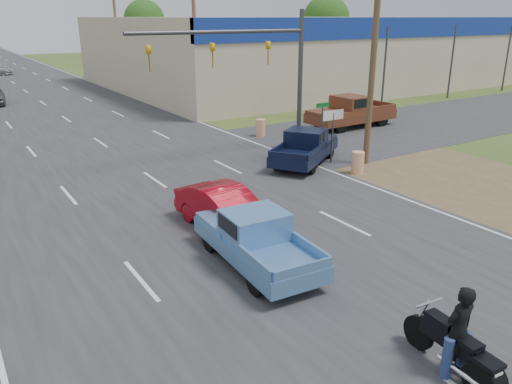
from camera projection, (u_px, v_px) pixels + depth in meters
main_road at (43, 103)px, 40.48m from camera, size 15.00×180.00×0.02m
cross_road at (138, 169)px, 23.03m from camera, size 120.00×10.00×0.02m
dirt_verge at (438, 174)px, 22.30m from camera, size 8.00×18.00×0.01m
big_box_store at (342, 48)px, 55.65m from camera, size 50.00×28.10×6.60m
utility_pole_1 at (374, 48)px, 22.14m from camera, size 2.00×0.28×10.00m
utility_pole_2 at (195, 36)px, 36.42m from camera, size 2.00×0.28×10.00m
utility_pole_3 at (116, 30)px, 50.70m from camera, size 2.00×0.28×10.00m
tree_3 at (326, 19)px, 90.28m from camera, size 8.40×8.40×10.40m
tree_5 at (144, 21)px, 97.46m from camera, size 7.98×7.98×9.88m
barrel_0 at (358, 163)px, 22.19m from camera, size 0.56×0.56×1.00m
barrel_1 at (261, 128)px, 29.14m from camera, size 0.56×0.56×1.00m
lane_sign at (333, 124)px, 23.41m from camera, size 1.20×0.08×2.52m
street_name_sign at (322, 123)px, 25.00m from camera, size 0.80×0.08×2.61m
signal_mast at (256, 58)px, 23.61m from camera, size 9.12×0.40×7.00m
red_convertible at (226, 210)px, 16.25m from camera, size 1.93×4.40×1.41m
motorcycle at (458, 353)px, 9.58m from camera, size 0.74×2.39×1.21m
rider at (458, 334)px, 9.52m from camera, size 0.71×0.50×1.84m
blue_pickup at (254, 237)px, 13.99m from camera, size 2.14×4.85×1.57m
navy_pickup at (306, 146)px, 23.68m from camera, size 5.15×4.31×1.64m
brown_pickup at (350, 112)px, 31.41m from camera, size 5.98×2.43×1.97m
distant_car_silver at (2, 69)px, 60.71m from camera, size 1.89×4.46×1.28m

